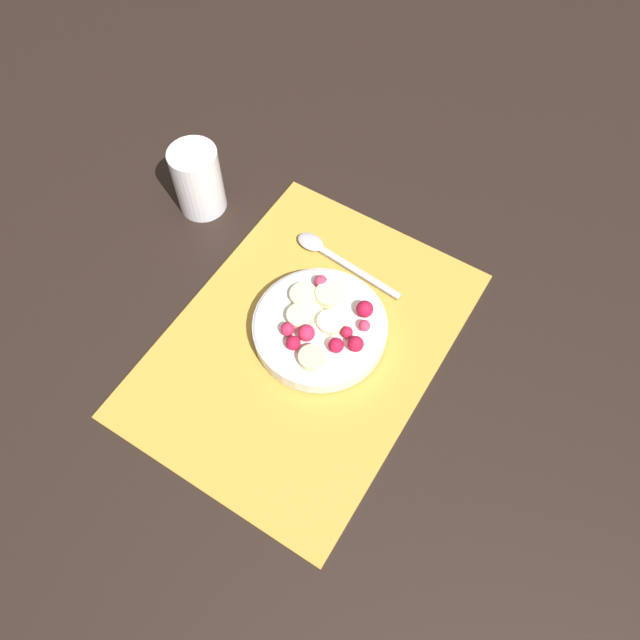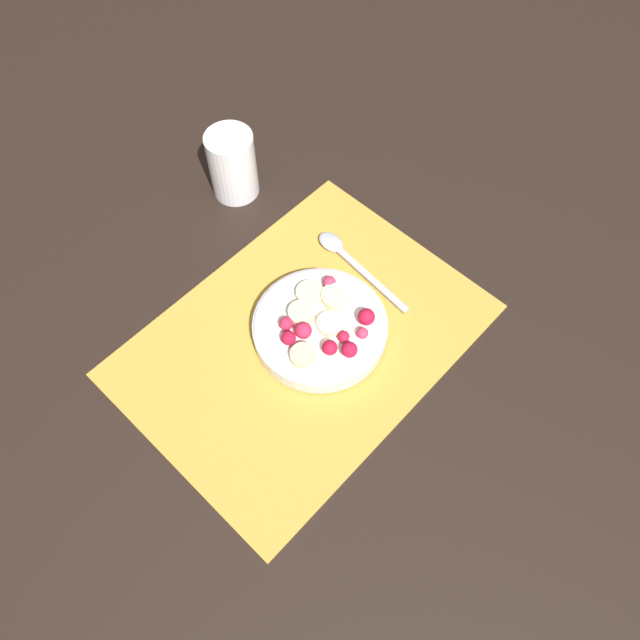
% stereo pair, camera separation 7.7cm
% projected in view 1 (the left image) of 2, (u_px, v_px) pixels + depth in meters
% --- Properties ---
extents(ground_plane, '(3.00, 3.00, 0.00)m').
position_uv_depth(ground_plane, '(305.00, 343.00, 0.80)').
color(ground_plane, black).
extents(placemat, '(0.44, 0.32, 0.01)m').
position_uv_depth(placemat, '(305.00, 342.00, 0.80)').
color(placemat, gold).
rests_on(placemat, ground_plane).
extents(fruit_bowl, '(0.17, 0.17, 0.05)m').
position_uv_depth(fruit_bowl, '(320.00, 326.00, 0.79)').
color(fruit_bowl, silver).
rests_on(fruit_bowl, placemat).
extents(spoon, '(0.03, 0.17, 0.01)m').
position_uv_depth(spoon, '(328.00, 252.00, 0.86)').
color(spoon, '#B2B2B7').
rests_on(spoon, placemat).
extents(drinking_glass, '(0.07, 0.07, 0.10)m').
position_uv_depth(drinking_glass, '(198.00, 180.00, 0.87)').
color(drinking_glass, white).
rests_on(drinking_glass, ground_plane).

